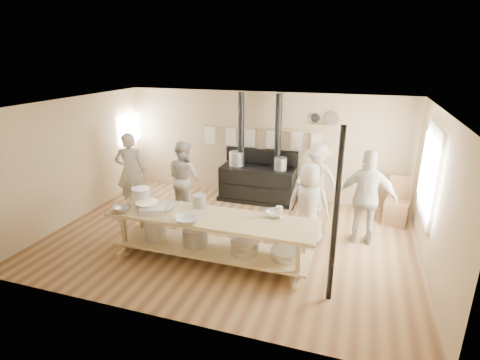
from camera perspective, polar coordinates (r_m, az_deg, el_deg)
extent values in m
plane|color=brown|center=(7.48, -1.64, -8.79)|extent=(7.00, 7.00, 0.00)
plane|color=tan|center=(9.28, 3.49, 5.29)|extent=(7.00, 0.00, 7.00)
plane|color=tan|center=(4.87, -11.80, -8.04)|extent=(7.00, 0.00, 7.00)
plane|color=tan|center=(8.76, -23.87, 2.86)|extent=(0.00, 5.00, 5.00)
plane|color=tan|center=(6.72, 27.66, -2.25)|extent=(0.00, 5.00, 5.00)
plane|color=tan|center=(6.69, -1.85, 11.36)|extent=(7.00, 7.00, 0.00)
cube|color=beige|center=(7.22, 26.98, 0.90)|extent=(0.06, 1.35, 1.65)
plane|color=white|center=(7.21, 26.67, 0.93)|extent=(0.00, 1.50, 1.50)
cube|color=beige|center=(7.21, 26.59, 0.94)|extent=(0.02, 0.03, 1.50)
plane|color=white|center=(10.19, -16.52, 7.51)|extent=(0.00, 0.90, 0.90)
cube|color=black|center=(9.16, 2.75, -0.60)|extent=(1.80, 0.70, 0.85)
cube|color=black|center=(9.29, 2.71, -2.78)|extent=(1.90, 0.75, 0.10)
cube|color=black|center=(9.25, 3.30, 3.65)|extent=(1.80, 0.12, 0.35)
cylinder|color=black|center=(8.98, 0.17, 7.65)|extent=(0.15, 0.15, 1.75)
cylinder|color=black|center=(8.75, 5.83, 7.25)|extent=(0.15, 0.15, 1.75)
cylinder|color=#B2B2B7|center=(9.13, -0.53, 3.28)|extent=(0.36, 0.36, 0.34)
cylinder|color=gray|center=(8.81, 6.17, 2.46)|extent=(0.30, 0.30, 0.30)
cylinder|color=tan|center=(9.09, 3.38, 7.72)|extent=(3.00, 0.04, 0.04)
cube|color=silver|center=(9.56, -4.54, 6.90)|extent=(0.28, 0.01, 0.46)
cube|color=silver|center=(9.37, -1.47, 6.71)|extent=(0.28, 0.01, 0.46)
cube|color=silver|center=(9.21, 1.72, 6.49)|extent=(0.28, 0.01, 0.46)
cube|color=silver|center=(9.08, 5.01, 6.24)|extent=(0.28, 0.01, 0.46)
cube|color=silver|center=(8.97, 8.39, 5.97)|extent=(0.28, 0.01, 0.46)
cube|color=silver|center=(8.90, 11.82, 5.66)|extent=(0.28, 0.01, 0.46)
cube|color=tan|center=(8.84, 12.34, 8.19)|extent=(0.50, 0.14, 0.03)
cylinder|color=black|center=(8.85, 11.44, 9.25)|extent=(0.20, 0.04, 0.20)
cylinder|color=silver|center=(8.81, 13.86, 9.04)|extent=(0.32, 0.03, 0.32)
cube|color=tan|center=(6.37, -4.44, -5.80)|extent=(3.60, 0.90, 0.06)
cube|color=tan|center=(6.63, -4.32, -10.29)|extent=(3.40, 0.80, 0.04)
cube|color=tan|center=(6.65, -4.31, -10.66)|extent=(3.30, 0.06, 0.06)
cube|color=tan|center=(7.01, -17.24, -7.83)|extent=(0.07, 0.07, 0.85)
cube|color=tan|center=(7.45, -14.63, -5.93)|extent=(0.07, 0.07, 0.85)
cube|color=tan|center=(5.93, 8.84, -12.33)|extent=(0.07, 0.07, 0.85)
cube|color=tan|center=(6.44, 9.75, -9.65)|extent=(0.07, 0.07, 0.85)
cylinder|color=#B2B2B7|center=(6.98, -12.81, -7.19)|extent=(0.40, 0.40, 0.38)
cylinder|color=gray|center=(6.66, -6.77, -8.58)|extent=(0.44, 0.44, 0.30)
cylinder|color=silver|center=(6.38, 0.73, -10.11)|extent=(0.48, 0.48, 0.22)
cylinder|color=silver|center=(6.26, 6.97, -11.32)|extent=(0.52, 0.52, 0.14)
cylinder|color=black|center=(5.35, 14.35, -5.72)|extent=(0.08, 0.08, 2.60)
imported|color=beige|center=(8.87, -16.32, 1.26)|extent=(0.78, 0.68, 1.81)
imported|color=beige|center=(8.38, -8.49, 0.32)|extent=(1.01, 0.93, 1.67)
imported|color=beige|center=(7.07, 10.39, -3.71)|extent=(0.79, 0.53, 1.59)
imported|color=beige|center=(7.33, 18.75, -2.60)|extent=(1.08, 0.46, 1.83)
imported|color=beige|center=(8.61, 11.63, 0.34)|extent=(1.14, 0.82, 1.59)
cube|color=brown|center=(8.63, 22.68, -4.59)|extent=(0.56, 0.56, 0.51)
cube|color=brown|center=(8.66, 23.28, -1.18)|extent=(0.47, 0.14, 0.56)
imported|color=white|center=(6.71, -11.68, -4.13)|extent=(0.41, 0.41, 0.10)
imported|color=silver|center=(6.83, -17.54, -4.21)|extent=(0.43, 0.43, 0.10)
imported|color=white|center=(6.17, -8.03, -5.98)|extent=(0.52, 0.52, 0.10)
imported|color=silver|center=(6.34, 5.21, -5.15)|extent=(0.36, 0.36, 0.10)
cube|color=#B2B2B7|center=(6.64, -13.19, -4.49)|extent=(0.50, 0.41, 0.09)
cylinder|color=silver|center=(6.81, -13.97, -3.78)|extent=(0.45, 0.45, 0.13)
cylinder|color=gray|center=(6.72, -6.15, -3.18)|extent=(0.28, 0.28, 0.22)
cylinder|color=white|center=(7.27, -14.85, -2.03)|extent=(0.37, 0.37, 0.21)
cylinder|color=white|center=(6.31, 5.97, -4.86)|extent=(0.13, 0.13, 0.19)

